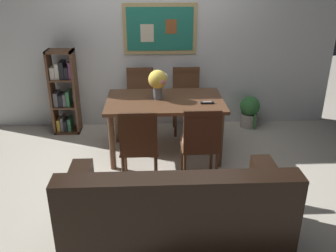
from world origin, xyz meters
TOP-DOWN VIEW (x-y plane):
  - ground_plane at (0.00, 0.00)m, footprint 12.00×12.00m
  - wall_back_with_painting at (0.00, 1.55)m, footprint 5.20×0.14m
  - dining_table at (0.10, 0.52)m, footprint 1.42×0.90m
  - dining_chair_far_left at (-0.22, 1.27)m, footprint 0.40×0.41m
  - dining_chair_near_left at (-0.20, -0.26)m, footprint 0.40×0.41m
  - dining_chair_near_right at (0.45, -0.23)m, footprint 0.40×0.41m
  - dining_chair_far_right at (0.44, 1.26)m, footprint 0.40×0.41m
  - leather_couch at (0.12, -1.20)m, footprint 1.80×0.84m
  - bookshelf at (-1.29, 1.28)m, footprint 0.36×0.28m
  - potted_ivy at (1.39, 1.32)m, footprint 0.29×0.29m
  - flower_vase at (0.02, 0.56)m, footprint 0.24×0.23m
  - tv_remote at (0.59, 0.36)m, footprint 0.16×0.05m

SIDE VIEW (x-z plane):
  - ground_plane at x=0.00m, z-range 0.00..0.00m
  - potted_ivy at x=1.39m, z-range 0.01..0.49m
  - leather_couch at x=0.12m, z-range -0.11..0.73m
  - dining_chair_far_left at x=-0.22m, z-range 0.08..0.99m
  - dining_chair_near_left at x=-0.20m, z-range 0.08..0.99m
  - dining_chair_near_right at x=0.45m, z-range 0.08..0.99m
  - dining_chair_far_right at x=0.44m, z-range 0.08..0.99m
  - bookshelf at x=-1.29m, z-range 0.00..1.19m
  - dining_table at x=0.10m, z-range 0.27..1.00m
  - tv_remote at x=0.59m, z-range 0.73..0.75m
  - flower_vase at x=0.02m, z-range 0.77..1.13m
  - wall_back_with_painting at x=0.00m, z-range 0.00..2.60m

